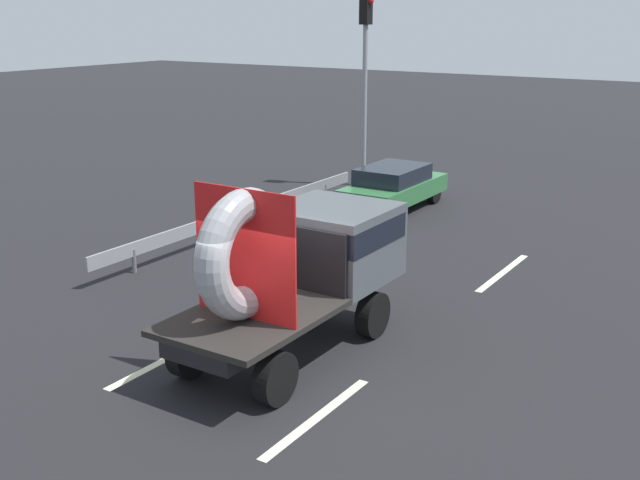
% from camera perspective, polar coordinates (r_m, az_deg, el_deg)
% --- Properties ---
extents(ground_plane, '(120.00, 120.00, 0.00)m').
position_cam_1_polar(ground_plane, '(12.74, -3.84, -9.93)').
color(ground_plane, black).
extents(flatbed_truck, '(2.02, 4.83, 3.12)m').
position_cam_1_polar(flatbed_truck, '(13.35, -1.06, -1.43)').
color(flatbed_truck, black).
rests_on(flatbed_truck, ground_plane).
extents(distant_sedan, '(1.69, 3.95, 1.29)m').
position_cam_1_polar(distant_sedan, '(23.06, 5.42, 3.98)').
color(distant_sedan, black).
rests_on(distant_sedan, ground_plane).
extents(traffic_light, '(0.42, 0.36, 6.13)m').
position_cam_1_polar(traffic_light, '(25.78, 3.34, 12.72)').
color(traffic_light, gray).
rests_on(traffic_light, ground_plane).
extents(guardrail, '(0.10, 10.68, 0.71)m').
position_cam_1_polar(guardrail, '(20.65, -5.59, 2.01)').
color(guardrail, gray).
rests_on(guardrail, ground_plane).
extents(lane_dash_left_near, '(0.16, 2.05, 0.01)m').
position_cam_1_polar(lane_dash_left_near, '(13.33, -12.15, -9.02)').
color(lane_dash_left_near, beige).
rests_on(lane_dash_left_near, ground_plane).
extents(lane_dash_left_far, '(0.16, 2.09, 0.01)m').
position_cam_1_polar(lane_dash_left_far, '(19.43, 4.67, -0.48)').
color(lane_dash_left_far, beige).
rests_on(lane_dash_left_far, ground_plane).
extents(lane_dash_right_near, '(0.16, 2.73, 0.01)m').
position_cam_1_polar(lane_dash_right_near, '(11.53, -0.18, -12.87)').
color(lane_dash_right_near, beige).
rests_on(lane_dash_right_near, ground_plane).
extents(lane_dash_right_far, '(0.16, 2.99, 0.01)m').
position_cam_1_polar(lane_dash_right_far, '(17.94, 13.29, -2.34)').
color(lane_dash_right_far, beige).
rests_on(lane_dash_right_far, ground_plane).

